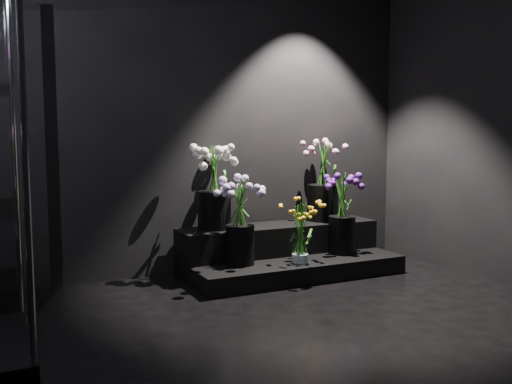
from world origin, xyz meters
TOP-DOWN VIEW (x-y plane):
  - floor at (0.00, 0.00)m, footprint 4.00×4.00m
  - wall_back at (0.00, 2.00)m, footprint 4.00×0.00m
  - display_riser at (0.66, 1.65)m, footprint 1.77×0.79m
  - bouquet_orange_bells at (0.62, 1.33)m, footprint 0.28×0.28m
  - bouquet_lilac at (0.17, 1.50)m, footprint 0.43×0.43m
  - bouquet_purple at (1.12, 1.48)m, footprint 0.34×0.34m
  - bouquet_cream_roses at (0.07, 1.78)m, footprint 0.46×0.46m
  - bouquet_pink_roses at (1.11, 1.78)m, footprint 0.43×0.43m

SIDE VIEW (x-z plane):
  - floor at x=0.00m, z-range 0.00..0.00m
  - display_riser at x=0.66m, z-range -0.03..0.36m
  - bouquet_orange_bells at x=0.62m, z-range 0.16..0.66m
  - bouquet_purple at x=1.12m, z-range 0.20..0.89m
  - bouquet_lilac at x=0.17m, z-range 0.21..0.90m
  - bouquet_cream_roses at x=0.07m, z-range 0.44..1.11m
  - bouquet_pink_roses at x=1.11m, z-range 0.44..1.14m
  - wall_back at x=0.00m, z-range -0.60..3.40m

